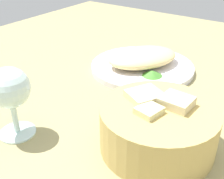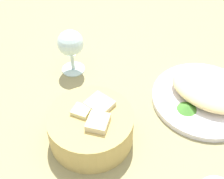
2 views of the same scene
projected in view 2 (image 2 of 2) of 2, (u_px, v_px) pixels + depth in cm
name	position (u px, v px, depth cm)	size (l,w,h in cm)	color
ground_plane	(136.00, 120.00, 74.69)	(140.00, 140.00, 2.00)	#978D5D
plate	(204.00, 99.00, 77.44)	(25.69, 25.69, 1.40)	white
omelette	(206.00, 91.00, 75.56)	(17.99, 11.61, 3.93)	#F4D68C
lettuce_garnish	(187.00, 107.00, 73.59)	(4.72, 4.72, 1.31)	#458730
bread_basket	(91.00, 126.00, 67.10)	(18.45, 18.45, 8.87)	tan
wine_glass_near	(71.00, 45.00, 80.40)	(6.89, 6.89, 12.48)	silver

